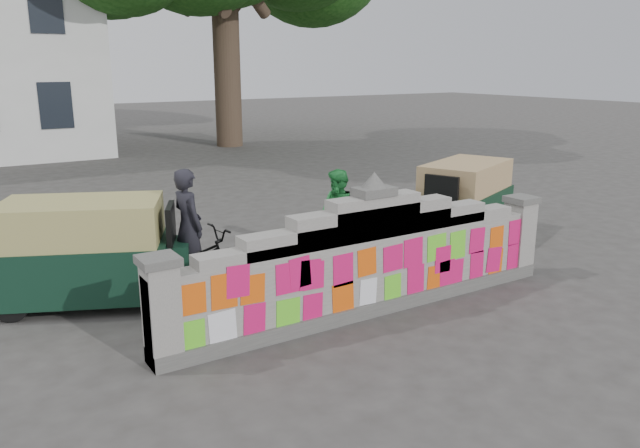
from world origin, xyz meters
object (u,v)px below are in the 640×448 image
at_px(cyclist_bike, 190,264).
at_px(cyclist_rider, 189,242).
at_px(rickshaw_right, 464,198).
at_px(rickshaw_left, 89,251).
at_px(pedestrian, 339,215).

relative_size(cyclist_bike, cyclist_rider, 1.12).
relative_size(cyclist_bike, rickshaw_right, 0.69).
xyz_separation_m(cyclist_bike, cyclist_rider, (0.00, -0.00, 0.35)).
distance_m(cyclist_rider, rickshaw_right, 6.01).
distance_m(cyclist_rider, rickshaw_left, 1.41).
bearing_deg(pedestrian, rickshaw_left, -97.64).
relative_size(pedestrian, rickshaw_left, 0.57).
relative_size(cyclist_bike, pedestrian, 1.18).
relative_size(pedestrian, rickshaw_right, 0.59).
distance_m(cyclist_bike, rickshaw_left, 1.44).
distance_m(pedestrian, rickshaw_left, 4.24).
height_order(cyclist_rider, pedestrian, cyclist_rider).
bearing_deg(rickshaw_right, cyclist_rider, -19.32).
bearing_deg(cyclist_rider, cyclist_bike, -7.06).
bearing_deg(cyclist_bike, rickshaw_right, -93.60).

